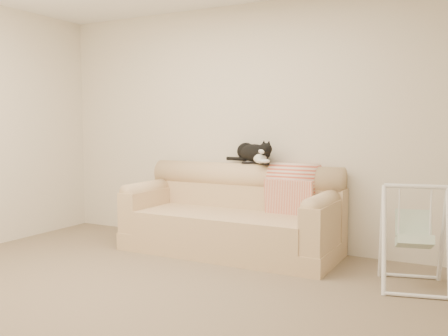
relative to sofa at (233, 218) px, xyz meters
The scene contains 8 objects.
ground_plane 1.65m from the sofa, 87.20° to the right, with size 5.00×5.00×0.00m, color #72624A.
room_shell 2.00m from the sofa, 87.20° to the right, with size 5.04×4.04×2.60m.
sofa is the anchor object (origin of this frame).
remote_a 0.62m from the sofa, 72.76° to the left, with size 0.19×0.10×0.03m.
remote_b 0.65m from the sofa, 40.75° to the left, with size 0.15×0.16×0.02m.
tuxedo_cat 0.72m from the sofa, 67.58° to the left, with size 0.62×0.44×0.25m.
throw_blanket 0.72m from the sofa, 21.50° to the left, with size 0.50×0.38×0.58m.
baby_swing 1.84m from the sofa, 10.97° to the right, with size 0.63×0.66×0.85m.
Camera 1 is at (2.24, -2.92, 1.31)m, focal length 40.00 mm.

